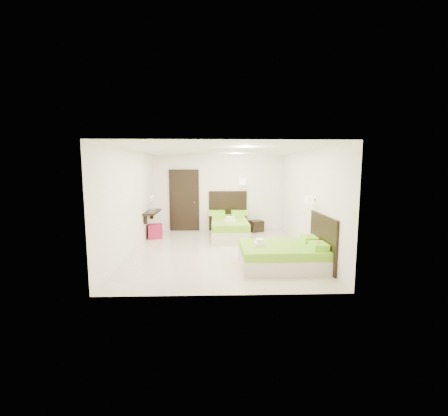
{
  "coord_description": "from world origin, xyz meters",
  "views": [
    {
      "loc": [
        -0.14,
        -7.6,
        2.13
      ],
      "look_at": [
        0.1,
        0.3,
        1.1
      ],
      "focal_mm": 24.0,
      "sensor_mm": 36.0,
      "label": 1
    }
  ],
  "objects_px": {
    "bed_single": "(229,226)",
    "ottoman": "(155,231)",
    "bed_double": "(286,254)",
    "nightstand": "(256,226)"
  },
  "relations": [
    {
      "from": "bed_single",
      "to": "nightstand",
      "type": "distance_m",
      "value": 1.2
    },
    {
      "from": "bed_single",
      "to": "nightstand",
      "type": "xyz_separation_m",
      "value": [
        0.96,
        0.7,
        -0.14
      ]
    },
    {
      "from": "bed_single",
      "to": "bed_double",
      "type": "height_order",
      "value": "bed_single"
    },
    {
      "from": "bed_single",
      "to": "ottoman",
      "type": "distance_m",
      "value": 2.32
    },
    {
      "from": "bed_single",
      "to": "bed_double",
      "type": "bearing_deg",
      "value": -69.8
    },
    {
      "from": "nightstand",
      "to": "bed_double",
      "type": "bearing_deg",
      "value": -112.46
    },
    {
      "from": "bed_single",
      "to": "nightstand",
      "type": "relative_size",
      "value": 5.12
    },
    {
      "from": "bed_single",
      "to": "ottoman",
      "type": "bearing_deg",
      "value": -175.64
    },
    {
      "from": "bed_double",
      "to": "ottoman",
      "type": "height_order",
      "value": "bed_double"
    },
    {
      "from": "bed_single",
      "to": "ottoman",
      "type": "relative_size",
      "value": 5.14
    }
  ]
}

